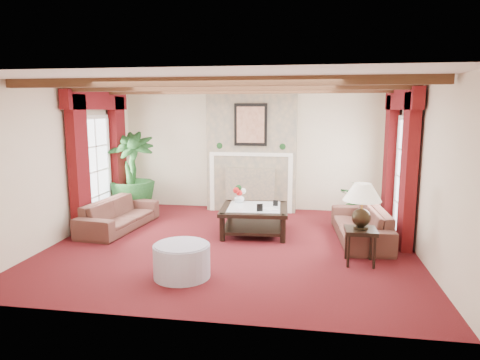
% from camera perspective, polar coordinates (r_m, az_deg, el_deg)
% --- Properties ---
extents(floor, '(6.00, 6.00, 0.00)m').
position_cam_1_polar(floor, '(7.44, -1.06, -8.47)').
color(floor, '#440C0C').
rests_on(floor, ground).
extents(ceiling, '(6.00, 6.00, 0.00)m').
position_cam_1_polar(ceiling, '(7.09, -1.13, 12.78)').
color(ceiling, white).
rests_on(ceiling, floor).
extents(back_wall, '(6.00, 0.02, 2.70)m').
position_cam_1_polar(back_wall, '(9.84, 1.74, 3.97)').
color(back_wall, beige).
rests_on(back_wall, ground).
extents(left_wall, '(0.02, 5.50, 2.70)m').
position_cam_1_polar(left_wall, '(8.21, -22.18, 2.19)').
color(left_wall, beige).
rests_on(left_wall, ground).
extents(right_wall, '(0.02, 5.50, 2.70)m').
position_cam_1_polar(right_wall, '(7.24, 22.98, 1.26)').
color(right_wall, beige).
rests_on(right_wall, ground).
extents(ceiling_beams, '(6.00, 3.00, 0.12)m').
position_cam_1_polar(ceiling_beams, '(7.08, -1.13, 12.30)').
color(ceiling_beams, '#3D2013').
rests_on(ceiling_beams, ceiling).
extents(fireplace, '(2.00, 0.52, 2.70)m').
position_cam_1_polar(fireplace, '(9.61, 1.63, 11.90)').
color(fireplace, '#9C8665').
rests_on(fireplace, ground).
extents(french_door_left, '(0.10, 1.10, 2.16)m').
position_cam_1_polar(french_door_left, '(9.02, -19.03, 7.93)').
color(french_door_left, white).
rests_on(french_door_left, ground).
extents(french_door_right, '(0.10, 1.10, 2.16)m').
position_cam_1_polar(french_door_right, '(8.15, 21.46, 7.69)').
color(french_door_right, white).
rests_on(french_door_right, ground).
extents(curtains_left, '(0.20, 2.40, 2.55)m').
position_cam_1_polar(curtains_left, '(8.97, -18.54, 10.64)').
color(curtains_left, '#48090F').
rests_on(curtains_left, ground).
extents(curtains_right, '(0.20, 2.40, 2.55)m').
position_cam_1_polar(curtains_right, '(8.13, 20.87, 10.69)').
color(curtains_right, '#48090F').
rests_on(curtains_right, ground).
extents(sofa_left, '(2.05, 0.98, 0.76)m').
position_cam_1_polar(sofa_left, '(8.56, -15.86, -3.81)').
color(sofa_left, '#360E1B').
rests_on(sofa_left, ground).
extents(sofa_right, '(2.08, 0.84, 0.78)m').
position_cam_1_polar(sofa_right, '(7.83, 15.81, -4.94)').
color(sofa_right, '#360E1B').
rests_on(sofa_right, ground).
extents(potted_palm, '(2.22, 2.48, 1.00)m').
position_cam_1_polar(potted_palm, '(9.69, -14.20, -1.47)').
color(potted_palm, black).
rests_on(potted_palm, ground).
extents(small_plant, '(1.62, 1.63, 0.68)m').
position_cam_1_polar(small_plant, '(8.99, 15.83, -3.42)').
color(small_plant, black).
rests_on(small_plant, ground).
extents(coffee_table, '(1.29, 1.29, 0.50)m').
position_cam_1_polar(coffee_table, '(7.97, 1.92, -5.38)').
color(coffee_table, black).
rests_on(coffee_table, ground).
extents(side_table, '(0.51, 0.51, 0.54)m').
position_cam_1_polar(side_table, '(6.68, 15.69, -8.50)').
color(side_table, black).
rests_on(side_table, ground).
extents(ottoman, '(0.78, 0.78, 0.46)m').
position_cam_1_polar(ottoman, '(6.02, -7.77, -10.64)').
color(ottoman, '#A39FB5').
rests_on(ottoman, ground).
extents(table_lamp, '(0.55, 0.55, 0.70)m').
position_cam_1_polar(table_lamp, '(6.52, 15.93, -3.30)').
color(table_lamp, black).
rests_on(table_lamp, side_table).
extents(flower_vase, '(0.31, 0.32, 0.20)m').
position_cam_1_polar(flower_vase, '(8.25, -0.09, -2.40)').
color(flower_vase, silver).
rests_on(flower_vase, coffee_table).
extents(book, '(0.22, 0.21, 0.28)m').
position_cam_1_polar(book, '(7.64, 3.42, -3.06)').
color(book, black).
rests_on(book, coffee_table).
extents(photo_frame_a, '(0.11, 0.06, 0.15)m').
position_cam_1_polar(photo_frame_a, '(7.54, 2.65, -3.74)').
color(photo_frame_a, black).
rests_on(photo_frame_a, coffee_table).
extents(photo_frame_b, '(0.09, 0.04, 0.12)m').
position_cam_1_polar(photo_frame_b, '(7.97, 4.76, -3.12)').
color(photo_frame_b, black).
rests_on(photo_frame_b, coffee_table).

